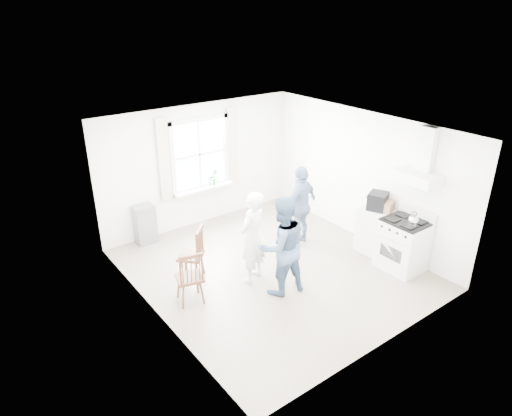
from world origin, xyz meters
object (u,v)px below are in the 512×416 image
(low_cabinet, at_px, (374,230))
(windsor_chair_b, at_px, (191,273))
(gas_stove, at_px, (403,244))
(person_mid, at_px, (281,246))
(windsor_chair_a, at_px, (196,248))
(person_right, at_px, (301,206))
(person_left, at_px, (252,237))
(stereo_stack, at_px, (378,201))

(low_cabinet, distance_m, windsor_chair_b, 3.72)
(gas_stove, distance_m, low_cabinet, 0.70)
(low_cabinet, height_order, person_mid, person_mid)
(gas_stove, height_order, low_cabinet, gas_stove)
(windsor_chair_a, bearing_deg, person_right, -1.65)
(low_cabinet, xyz_separation_m, windsor_chair_b, (-3.67, 0.59, 0.13))
(low_cabinet, xyz_separation_m, windsor_chair_a, (-3.23, 1.19, 0.16))
(person_left, bearing_deg, stereo_stack, 142.74)
(low_cabinet, height_order, windsor_chair_a, windsor_chair_a)
(windsor_chair_b, xyz_separation_m, person_mid, (1.37, -0.55, 0.27))
(person_right, bearing_deg, gas_stove, 98.94)
(gas_stove, height_order, stereo_stack, stereo_stack)
(gas_stove, height_order, person_mid, person_mid)
(person_left, relative_size, person_mid, 0.96)
(person_left, distance_m, person_right, 1.64)
(person_left, height_order, person_right, person_left)
(windsor_chair_a, xyz_separation_m, person_mid, (0.93, -1.15, 0.24))
(low_cabinet, height_order, stereo_stack, stereo_stack)
(gas_stove, relative_size, stereo_stack, 2.42)
(stereo_stack, distance_m, person_mid, 2.31)
(gas_stove, relative_size, person_left, 0.68)
(stereo_stack, bearing_deg, gas_stove, -96.13)
(low_cabinet, relative_size, stereo_stack, 1.94)
(windsor_chair_b, bearing_deg, person_left, 1.01)
(low_cabinet, bearing_deg, person_mid, 178.97)
(person_left, relative_size, person_right, 1.01)
(windsor_chair_a, distance_m, person_left, 0.98)
(person_right, bearing_deg, windsor_chair_b, -4.81)
(gas_stove, bearing_deg, person_right, 114.56)
(windsor_chair_a, xyz_separation_m, windsor_chair_b, (-0.44, -0.60, -0.03))
(gas_stove, relative_size, person_mid, 0.66)
(gas_stove, bearing_deg, person_left, 151.18)
(person_left, bearing_deg, low_cabinet, 142.51)
(windsor_chair_b, height_order, person_right, person_right)
(person_mid, bearing_deg, low_cabinet, -173.36)
(gas_stove, xyz_separation_m, person_left, (-2.39, 1.31, 0.34))
(low_cabinet, bearing_deg, windsor_chair_b, 170.83)
(stereo_stack, relative_size, windsor_chair_a, 0.46)
(windsor_chair_b, distance_m, person_mid, 1.51)
(gas_stove, xyz_separation_m, windsor_chair_b, (-3.60, 1.29, 0.10))
(person_left, height_order, person_mid, person_mid)
(person_left, xyz_separation_m, person_right, (1.56, 0.51, -0.01))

